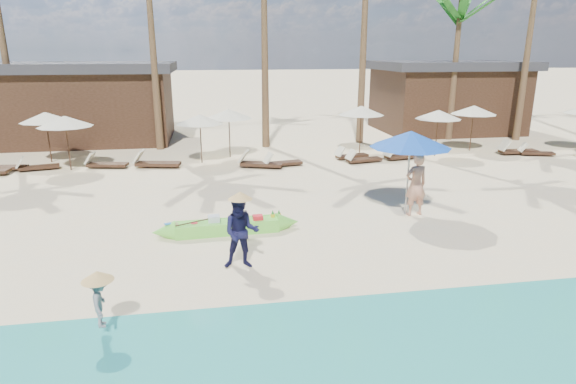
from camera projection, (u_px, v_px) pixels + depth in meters
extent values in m
plane|color=beige|center=(249.00, 255.00, 12.07)|extent=(240.00, 240.00, 0.00)
cube|color=#67D541|center=(227.00, 227.00, 13.49)|extent=(2.90, 0.76, 0.34)
cube|color=white|center=(227.00, 226.00, 13.48)|extent=(2.49, 0.57, 0.16)
cube|color=#262628|center=(240.00, 218.00, 13.49)|extent=(0.43, 0.34, 0.32)
cube|color=silver|center=(214.00, 220.00, 13.39)|extent=(0.33, 0.29, 0.25)
cube|color=red|center=(258.00, 219.00, 13.57)|extent=(0.28, 0.24, 0.20)
cylinder|color=red|center=(194.00, 224.00, 13.30)|extent=(0.20, 0.20, 0.08)
cylinder|color=#262628|center=(186.00, 226.00, 13.17)|extent=(0.18, 0.18, 0.07)
sphere|color=tan|center=(176.00, 225.00, 13.14)|extent=(0.16, 0.16, 0.16)
cylinder|color=yellow|center=(273.00, 217.00, 13.79)|extent=(0.13, 0.13, 0.16)
cylinder|color=yellow|center=(279.00, 216.00, 13.83)|extent=(0.13, 0.13, 0.16)
imported|color=tan|center=(416.00, 185.00, 14.75)|extent=(0.76, 0.55, 1.95)
imported|color=#121233|center=(241.00, 232.00, 11.16)|extent=(0.91, 0.74, 1.74)
imported|color=gray|center=(100.00, 302.00, 8.50)|extent=(0.43, 0.66, 0.96)
cylinder|color=#99999E|center=(408.00, 175.00, 14.72)|extent=(0.06, 0.06, 2.55)
cone|color=#1246B0|center=(411.00, 139.00, 14.41)|extent=(2.44, 2.44, 0.50)
cylinder|color=#3D2519|center=(48.00, 138.00, 21.81)|extent=(0.06, 0.06, 2.22)
cone|color=beige|center=(45.00, 117.00, 21.54)|extent=(2.22, 2.22, 0.44)
cube|color=#3D2519|center=(6.00, 167.00, 20.46)|extent=(1.72, 0.67, 0.12)
cylinder|color=#3D2519|center=(68.00, 144.00, 20.35)|extent=(0.06, 0.06, 2.25)
cone|color=beige|center=(65.00, 121.00, 20.08)|extent=(2.25, 2.25, 0.45)
cube|color=#3D2519|center=(39.00, 167.00, 20.58)|extent=(1.66, 0.88, 0.11)
cube|color=beige|center=(20.00, 162.00, 20.23)|extent=(0.47, 0.58, 0.46)
cube|color=#3D2519|center=(108.00, 165.00, 20.95)|extent=(1.77, 0.85, 0.12)
cube|color=beige|center=(90.00, 158.00, 20.88)|extent=(0.48, 0.61, 0.50)
cylinder|color=#3D2519|center=(201.00, 140.00, 21.71)|extent=(0.05, 0.05, 2.13)
cone|color=beige|center=(200.00, 119.00, 21.45)|extent=(2.13, 2.13, 0.43)
cube|color=#3D2519|center=(158.00, 164.00, 21.03)|extent=(1.99, 0.98, 0.13)
cube|color=beige|center=(139.00, 156.00, 20.96)|extent=(0.54, 0.69, 0.55)
cylinder|color=#3D2519|center=(229.00, 134.00, 22.84)|extent=(0.06, 0.06, 2.23)
cone|color=beige|center=(229.00, 114.00, 22.57)|extent=(2.23, 2.23, 0.45)
cube|color=#3D2519|center=(262.00, 164.00, 20.99)|extent=(1.92, 1.17, 0.13)
cube|color=beige|center=(243.00, 156.00, 21.03)|extent=(0.58, 0.70, 0.53)
cube|color=#3D2519|center=(284.00, 163.00, 21.28)|extent=(1.70, 0.83, 0.11)
cube|color=beige|center=(268.00, 158.00, 20.95)|extent=(0.46, 0.59, 0.47)
cylinder|color=#3D2519|center=(360.00, 130.00, 23.86)|extent=(0.06, 0.06, 2.27)
cone|color=beige|center=(361.00, 110.00, 23.59)|extent=(2.27, 2.27, 0.45)
cube|color=#3D2519|center=(364.00, 160.00, 21.97)|extent=(1.67, 0.81, 0.11)
cube|color=beige|center=(351.00, 155.00, 21.65)|extent=(0.45, 0.58, 0.47)
cube|color=#3D2519|center=(352.00, 156.00, 22.76)|extent=(1.63, 0.87, 0.11)
cube|color=beige|center=(340.00, 151.00, 22.42)|extent=(0.46, 0.57, 0.45)
cylinder|color=#3D2519|center=(437.00, 134.00, 23.12)|extent=(0.05, 0.05, 2.16)
cone|color=beige|center=(438.00, 114.00, 22.85)|extent=(2.16, 2.16, 0.43)
cube|color=#3D2519|center=(403.00, 156.00, 22.64)|extent=(1.86, 0.95, 0.13)
cube|color=beige|center=(389.00, 151.00, 22.26)|extent=(0.52, 0.65, 0.52)
cylinder|color=#3D2519|center=(472.00, 129.00, 24.35)|extent=(0.06, 0.06, 2.23)
cone|color=beige|center=(474.00, 110.00, 24.08)|extent=(2.23, 2.23, 0.45)
cube|color=#3D2519|center=(518.00, 151.00, 23.68)|extent=(1.85, 0.66, 0.13)
cube|color=beige|center=(504.00, 145.00, 23.50)|extent=(0.43, 0.61, 0.53)
cube|color=#3D2519|center=(537.00, 153.00, 23.41)|extent=(1.63, 0.94, 0.11)
cube|color=beige|center=(523.00, 147.00, 23.42)|extent=(0.48, 0.58, 0.45)
cone|color=brown|center=(2.00, 39.00, 23.14)|extent=(0.40, 0.40, 10.89)
cone|color=brown|center=(153.00, 48.00, 23.62)|extent=(0.40, 0.40, 10.08)
cone|color=brown|center=(265.00, 36.00, 24.08)|extent=(0.40, 0.40, 11.26)
cone|color=brown|center=(365.00, 17.00, 25.00)|extent=(0.40, 0.40, 13.16)
cone|color=brown|center=(455.00, 67.00, 26.70)|extent=(0.40, 0.40, 8.07)
cone|color=brown|center=(529.00, 43.00, 26.13)|extent=(0.40, 0.40, 10.64)
cube|color=#3D2519|center=(78.00, 107.00, 26.82)|extent=(10.00, 6.00, 3.80)
cube|color=#2D2D33|center=(73.00, 67.00, 26.22)|extent=(10.80, 6.60, 0.50)
cube|color=#3D2519|center=(445.00, 101.00, 30.31)|extent=(8.00, 6.00, 3.80)
cube|color=#2D2D33|center=(449.00, 65.00, 29.70)|extent=(8.80, 6.60, 0.50)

